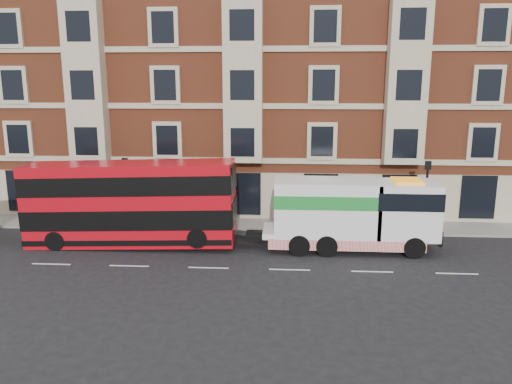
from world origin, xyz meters
TOP-DOWN VIEW (x-y plane):
  - ground at (0.00, 0.00)m, footprint 120.00×120.00m
  - sidewalk at (0.00, 7.50)m, footprint 90.00×3.00m
  - victorian_terrace at (0.50, 15.00)m, footprint 45.00×12.00m
  - lamp_post_west at (-6.00, 6.20)m, footprint 0.35×0.15m
  - lamp_post_east at (12.00, 6.20)m, footprint 0.35×0.15m
  - double_decker_bus at (-4.82, 3.28)m, footprint 11.55×2.65m
  - tow_truck at (7.24, 3.28)m, footprint 9.25×2.73m
  - pedestrian at (-9.12, 6.15)m, footprint 0.81×0.74m

SIDE VIEW (x-z plane):
  - ground at x=0.00m, z-range 0.00..0.00m
  - sidewalk at x=0.00m, z-range 0.00..0.15m
  - pedestrian at x=-9.12m, z-range 0.15..2.02m
  - tow_truck at x=7.24m, z-range 0.12..3.97m
  - double_decker_bus at x=-4.82m, z-range 0.14..4.82m
  - lamp_post_west at x=-6.00m, z-range 0.50..4.85m
  - lamp_post_east at x=12.00m, z-range 0.50..4.85m
  - victorian_terrace at x=0.50m, z-range -0.13..20.27m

